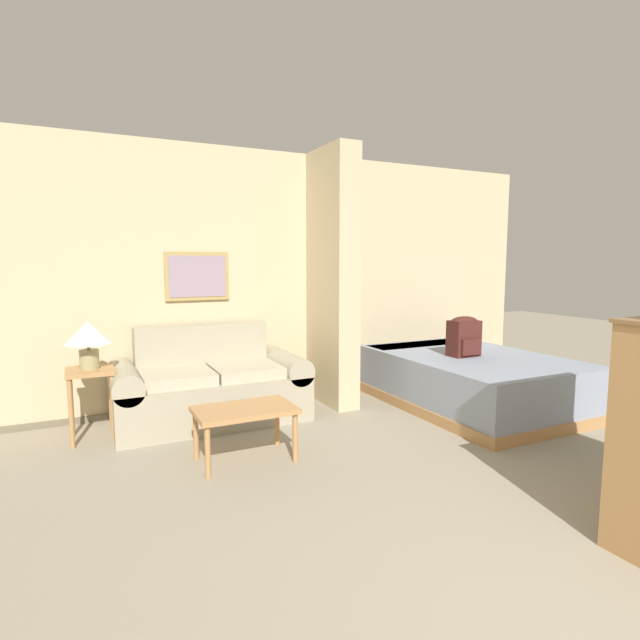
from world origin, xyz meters
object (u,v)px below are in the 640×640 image
at_px(backpack, 464,336).
at_px(bed, 471,379).
at_px(coffee_table, 245,414).
at_px(couch, 210,387).
at_px(table_lamp, 88,336).

bearing_deg(backpack, bed, 1.63).
height_order(coffee_table, backpack, backpack).
bearing_deg(bed, couch, 165.13).
relative_size(coffee_table, table_lamp, 1.85).
bearing_deg(backpack, coffee_table, -170.94).
distance_m(bed, backpack, 0.48).
bearing_deg(table_lamp, bed, -9.61).
height_order(couch, backpack, backpack).
bearing_deg(couch, coffee_table, -89.88).
relative_size(coffee_table, backpack, 1.79).
bearing_deg(coffee_table, table_lamp, 135.45).
relative_size(couch, backpack, 4.29).
bearing_deg(coffee_table, couch, 90.12).
bearing_deg(bed, coffee_table, -171.25).
distance_m(table_lamp, backpack, 3.49).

